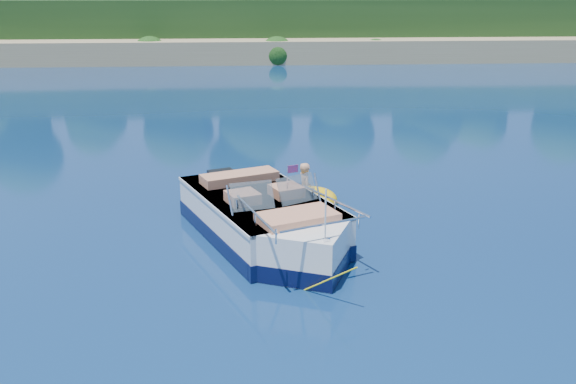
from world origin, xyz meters
TOP-DOWN VIEW (x-y plane):
  - ground at (0.00, 0.00)m, footprint 160.00×160.00m
  - shoreline at (0.00, 63.77)m, footprint 170.00×59.00m
  - motorboat at (-0.68, 3.91)m, footprint 3.54×5.64m
  - tow_tube at (0.33, 6.20)m, footprint 1.69×1.69m
  - boy at (0.28, 6.24)m, footprint 0.46×0.76m

SIDE VIEW (x-z plane):
  - ground at x=0.00m, z-range 0.00..0.00m
  - boy at x=0.28m, z-range -0.70..0.70m
  - tow_tube at x=0.33m, z-range -0.09..0.29m
  - motorboat at x=-0.68m, z-range -0.61..1.38m
  - shoreline at x=0.00m, z-range -2.02..3.98m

